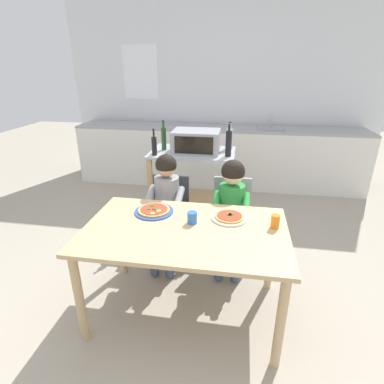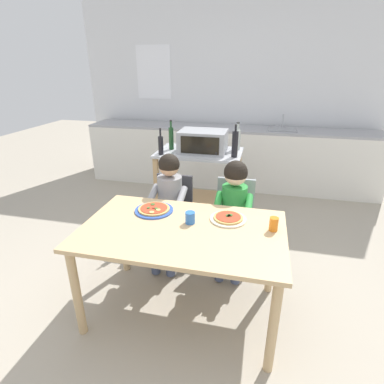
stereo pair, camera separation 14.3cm
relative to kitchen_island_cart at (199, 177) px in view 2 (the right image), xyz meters
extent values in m
plane|color=#A89E8C|center=(0.17, -0.15, -0.59)|extent=(12.59, 12.59, 0.00)
cube|color=silver|center=(0.17, 1.79, 0.76)|extent=(4.82, 0.12, 2.70)
cube|color=white|center=(-1.11, 1.73, 1.06)|extent=(0.56, 0.01, 0.80)
cube|color=silver|center=(0.17, 1.38, -0.15)|extent=(4.34, 0.60, 0.87)
cube|color=#9E9EA3|center=(0.17, 1.38, 0.30)|extent=(4.34, 0.60, 0.03)
cube|color=gray|center=(0.93, 1.38, 0.31)|extent=(0.40, 0.33, 0.02)
cylinder|color=#B7BABF|center=(0.93, 1.50, 0.41)|extent=(0.02, 0.02, 0.20)
cube|color=#B7BABF|center=(0.00, 0.00, 0.28)|extent=(0.92, 0.60, 0.02)
cube|color=tan|center=(0.00, 0.00, -0.28)|extent=(0.85, 0.56, 0.02)
cube|color=tan|center=(-0.42, -0.26, -0.16)|extent=(0.05, 0.05, 0.86)
cube|color=tan|center=(0.42, -0.26, -0.16)|extent=(0.05, 0.05, 0.86)
cube|color=tan|center=(-0.42, 0.26, -0.16)|extent=(0.05, 0.05, 0.86)
cube|color=tan|center=(0.42, 0.26, -0.16)|extent=(0.05, 0.05, 0.86)
cube|color=#999BA0|center=(0.04, -0.01, 0.42)|extent=(0.50, 0.37, 0.24)
cube|color=black|center=(0.04, -0.19, 0.42)|extent=(0.40, 0.01, 0.18)
cylinder|color=black|center=(0.22, -0.20, 0.34)|extent=(0.02, 0.01, 0.02)
cylinder|color=#ADB7B2|center=(0.39, 0.18, 0.41)|extent=(0.07, 0.07, 0.22)
cylinder|color=#ADB7B2|center=(0.39, 0.18, 0.55)|extent=(0.03, 0.03, 0.07)
cylinder|color=black|center=(0.39, 0.18, 0.60)|extent=(0.03, 0.03, 0.01)
cylinder|color=black|center=(-0.37, -0.21, 0.39)|extent=(0.05, 0.05, 0.19)
cylinder|color=black|center=(-0.37, -0.21, 0.53)|extent=(0.02, 0.02, 0.08)
cylinder|color=black|center=(-0.37, -0.21, 0.57)|extent=(0.02, 0.02, 0.01)
cylinder|color=black|center=(0.39, -0.12, 0.43)|extent=(0.06, 0.06, 0.26)
cylinder|color=black|center=(0.39, -0.12, 0.59)|extent=(0.02, 0.02, 0.06)
cylinder|color=black|center=(0.39, -0.12, 0.63)|extent=(0.02, 0.02, 0.01)
cylinder|color=#1E4723|center=(-0.33, 0.03, 0.42)|extent=(0.05, 0.05, 0.24)
cylinder|color=#1E4723|center=(-0.33, 0.03, 0.58)|extent=(0.02, 0.02, 0.07)
cylinder|color=black|center=(-0.33, 0.03, 0.62)|extent=(0.03, 0.03, 0.01)
cube|color=tan|center=(0.17, -1.41, 0.12)|extent=(1.41, 0.87, 0.03)
cylinder|color=tan|center=(-0.47, -1.79, -0.24)|extent=(0.06, 0.06, 0.69)
cylinder|color=tan|center=(0.82, -1.79, -0.24)|extent=(0.06, 0.06, 0.69)
cylinder|color=tan|center=(-0.47, -1.04, -0.24)|extent=(0.06, 0.06, 0.69)
cylinder|color=tan|center=(0.82, -1.04, -0.24)|extent=(0.06, 0.06, 0.69)
cube|color=#333338|center=(-0.11, -0.78, -0.15)|extent=(0.36, 0.36, 0.04)
cube|color=#333338|center=(-0.11, -0.62, 0.04)|extent=(0.34, 0.03, 0.38)
cylinder|color=#333338|center=(0.04, -0.93, -0.37)|extent=(0.03, 0.03, 0.42)
cylinder|color=#333338|center=(-0.26, -0.93, -0.37)|extent=(0.03, 0.03, 0.42)
cylinder|color=#333338|center=(0.04, -0.63, -0.37)|extent=(0.03, 0.03, 0.42)
cylinder|color=#333338|center=(-0.26, -0.63, -0.37)|extent=(0.03, 0.03, 0.42)
cube|color=gray|center=(0.47, -0.75, -0.15)|extent=(0.36, 0.36, 0.04)
cube|color=gray|center=(0.47, -0.59, 0.04)|extent=(0.34, 0.03, 0.38)
cylinder|color=gray|center=(0.62, -0.90, -0.37)|extent=(0.03, 0.03, 0.42)
cylinder|color=gray|center=(0.32, -0.90, -0.37)|extent=(0.03, 0.03, 0.42)
cylinder|color=gray|center=(0.62, -0.60, -0.37)|extent=(0.03, 0.03, 0.42)
cylinder|color=gray|center=(0.32, -0.60, -0.37)|extent=(0.03, 0.03, 0.42)
cube|color=#424C6B|center=(-0.04, -0.92, -0.11)|extent=(0.10, 0.30, 0.10)
cylinder|color=#424C6B|center=(-0.04, -1.05, -0.35)|extent=(0.08, 0.08, 0.44)
cube|color=#424C6B|center=(-0.18, -0.92, -0.11)|extent=(0.10, 0.30, 0.10)
cylinder|color=#424C6B|center=(-0.18, -1.05, -0.35)|extent=(0.08, 0.08, 0.44)
cylinder|color=gray|center=(0.02, -0.88, 0.12)|extent=(0.06, 0.26, 0.15)
cylinder|color=gray|center=(-0.24, -0.88, 0.12)|extent=(0.06, 0.26, 0.15)
cylinder|color=gray|center=(-0.11, -0.78, 0.08)|extent=(0.22, 0.22, 0.38)
sphere|color=tan|center=(-0.11, -0.78, 0.37)|extent=(0.18, 0.18, 0.18)
sphere|color=black|center=(-0.11, -0.78, 0.39)|extent=(0.19, 0.19, 0.19)
cube|color=#424C6B|center=(0.54, -0.89, -0.11)|extent=(0.10, 0.30, 0.10)
cylinder|color=#424C6B|center=(0.54, -1.02, -0.35)|extent=(0.08, 0.08, 0.44)
cube|color=#424C6B|center=(0.40, -0.89, -0.11)|extent=(0.10, 0.30, 0.10)
cylinder|color=#424C6B|center=(0.40, -1.02, -0.35)|extent=(0.08, 0.08, 0.44)
cylinder|color=green|center=(0.60, -0.85, 0.09)|extent=(0.06, 0.26, 0.15)
cylinder|color=green|center=(0.34, -0.85, 0.09)|extent=(0.06, 0.26, 0.15)
cylinder|color=green|center=(0.47, -0.75, 0.06)|extent=(0.22, 0.22, 0.33)
sphere|color=beige|center=(0.47, -0.75, 0.33)|extent=(0.19, 0.19, 0.19)
sphere|color=black|center=(0.47, -0.75, 0.35)|extent=(0.20, 0.20, 0.20)
cylinder|color=#3356B7|center=(-0.11, -1.20, 0.14)|extent=(0.30, 0.30, 0.01)
cylinder|color=tan|center=(-0.11, -1.20, 0.15)|extent=(0.24, 0.24, 0.01)
cylinder|color=#B23D23|center=(-0.11, -1.20, 0.16)|extent=(0.21, 0.21, 0.00)
cylinder|color=#DBC666|center=(-0.09, -1.28, 0.17)|extent=(0.04, 0.04, 0.01)
cylinder|color=#386628|center=(-0.08, -1.22, 0.17)|extent=(0.03, 0.03, 0.01)
cylinder|color=#386628|center=(-0.13, -1.15, 0.17)|extent=(0.03, 0.03, 0.01)
cylinder|color=#DBC666|center=(-0.06, -1.24, 0.17)|extent=(0.04, 0.04, 0.01)
cylinder|color=#386628|center=(-0.15, -1.22, 0.17)|extent=(0.02, 0.02, 0.01)
cylinder|color=maroon|center=(-0.11, -1.21, 0.17)|extent=(0.02, 0.02, 0.01)
cylinder|color=beige|center=(0.47, -1.22, 0.14)|extent=(0.27, 0.27, 0.01)
cylinder|color=tan|center=(0.47, -1.22, 0.15)|extent=(0.21, 0.21, 0.01)
cylinder|color=#B23D23|center=(0.47, -1.22, 0.16)|extent=(0.18, 0.18, 0.00)
cylinder|color=#386628|center=(0.48, -1.20, 0.17)|extent=(0.03, 0.03, 0.01)
cylinder|color=#563319|center=(0.47, -1.22, 0.17)|extent=(0.02, 0.02, 0.01)
cylinder|color=#386628|center=(0.47, -1.21, 0.17)|extent=(0.04, 0.04, 0.01)
cylinder|color=orange|center=(0.79, -1.30, 0.18)|extent=(0.06, 0.06, 0.10)
cylinder|color=blue|center=(0.21, -1.33, 0.18)|extent=(0.07, 0.07, 0.09)
camera|label=1|loc=(0.52, -3.22, 1.19)|focal=28.49mm
camera|label=2|loc=(0.66, -3.20, 1.19)|focal=28.49mm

